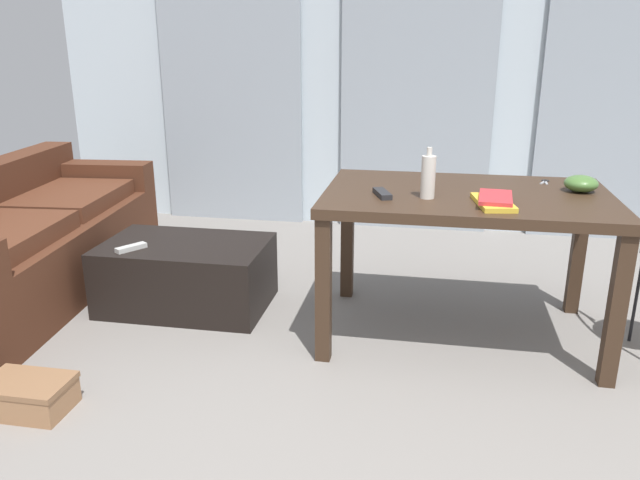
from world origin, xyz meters
The scene contains 13 objects.
ground_plane centered at (0.00, 1.26, 0.00)m, with size 7.99×7.99×0.00m, color gray.
wall_back centered at (0.00, 3.33, 1.28)m, with size 5.84×0.10×2.56m, color silver.
curtains centered at (0.00, 3.24, 1.06)m, with size 4.15×0.03×2.13m.
couch centered at (-2.23, 1.47, 0.31)m, with size 0.98×2.14×0.75m.
coffee_table centered at (-1.20, 1.43, 0.19)m, with size 0.92×0.59×0.38m.
craft_table centered at (0.33, 1.35, 0.67)m, with size 1.39×0.90×0.76m.
bottle_near centered at (0.14, 1.20, 0.86)m, with size 0.07×0.07×0.24m.
bowl centered at (0.87, 1.47, 0.80)m, with size 0.16×0.16×0.08m, color #477033.
book_stack centered at (0.44, 1.14, 0.78)m, with size 0.19×0.32×0.04m.
tv_remote_on_table centered at (-0.08, 1.20, 0.77)m, with size 0.05×0.17×0.03m, color #232326.
scissors centered at (0.74, 1.66, 0.76)m, with size 0.06×0.11×0.00m.
tv_remote_primary centered at (-1.44, 1.27, 0.39)m, with size 0.05×0.17×0.03m, color #B7B7B2.
shoebox centered at (-1.45, 0.30, 0.07)m, with size 0.35×0.23×0.14m.
Camera 1 is at (0.16, -1.69, 1.48)m, focal length 34.88 mm.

